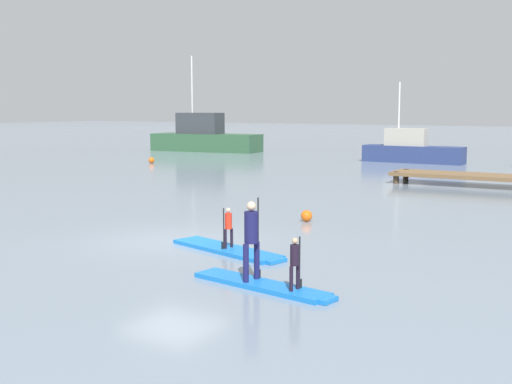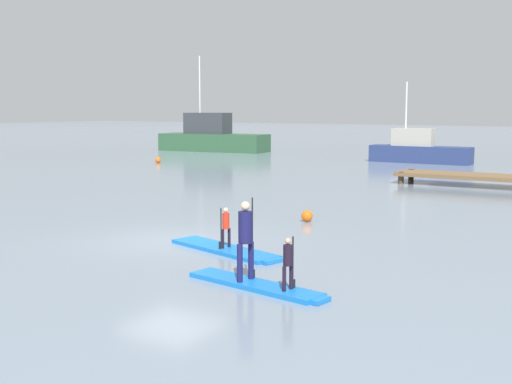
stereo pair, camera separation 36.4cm
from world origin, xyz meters
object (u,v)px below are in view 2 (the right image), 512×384
paddler_child_solo (225,226)px  mooring_buoy_mid (307,216)px  fishing_boat_white_large (212,138)px  fishing_boat_green_midground (419,150)px  paddleboard_far (257,285)px  paddler_child_front (288,261)px  mooring_buoy_near (158,160)px  paddler_adult (246,235)px  paddleboard_near (226,249)px

paddler_child_solo → mooring_buoy_mid: size_ratio=2.81×
fishing_boat_white_large → fishing_boat_green_midground: 18.74m
paddleboard_far → fishing_boat_green_midground: 32.46m
fishing_boat_green_midground → paddler_child_front: bearing=-77.0°
mooring_buoy_near → paddler_adult: bearing=-46.8°
paddler_adult → mooring_buoy_mid: (-2.35, 7.48, -0.87)m
paddleboard_far → mooring_buoy_near: size_ratio=8.67×
paddleboard_far → fishing_boat_green_midground: size_ratio=0.51×
paddler_child_solo → paddler_child_front: bearing=-38.8°
fishing_boat_white_large → mooring_buoy_mid: bearing=-49.8°
paddler_child_front → paddleboard_far: bearing=171.1°
paddler_adult → mooring_buoy_near: size_ratio=4.37×
paddler_child_solo → fishing_boat_white_large: size_ratio=0.11×
paddler_child_solo → mooring_buoy_near: bearing=133.4°
paddleboard_far → mooring_buoy_mid: size_ratio=9.15×
paddler_child_front → mooring_buoy_near: 31.72m
paddleboard_near → mooring_buoy_mid: mooring_buoy_mid is taller
paddler_child_front → mooring_buoy_mid: size_ratio=2.82×
paddleboard_far → paddler_child_front: size_ratio=3.24×
paddler_child_solo → paddler_child_front: size_ratio=1.00×
paddler_child_front → mooring_buoy_mid: (-3.46, 7.67, -0.50)m
paddleboard_near → paddler_adult: paddler_adult is taller
fishing_boat_white_large → mooring_buoy_near: size_ratio=24.39×
mooring_buoy_near → mooring_buoy_mid: mooring_buoy_near is taller
paddleboard_near → paddler_adult: 3.40m
paddler_adult → fishing_boat_white_large: size_ratio=0.18×
paddleboard_near → paddler_child_solo: bearing=-62.6°
fishing_boat_white_large → fishing_boat_green_midground: fishing_boat_white_large is taller
paddler_child_solo → paddleboard_far: paddler_child_solo is taller
paddler_child_front → mooring_buoy_near: size_ratio=2.67×
paddler_child_solo → mooring_buoy_near: size_ratio=2.66×
paddleboard_near → paddler_child_front: bearing=-38.9°
paddler_child_front → fishing_boat_green_midground: 32.74m
mooring_buoy_near → mooring_buoy_mid: (18.74, -14.99, -0.01)m
paddleboard_far → fishing_boat_white_large: bearing=126.3°
paddleboard_far → mooring_buoy_near: (-21.40, 22.53, 0.15)m
paddleboard_near → paddler_child_solo: 0.63m
paddleboard_near → fishing_boat_green_midground: (-4.11, 29.28, 0.78)m
paddleboard_near → mooring_buoy_mid: size_ratio=9.87×
paddler_child_front → fishing_boat_green_midground: fishing_boat_green_midground is taller
paddleboard_far → mooring_buoy_mid: 8.00m
paddler_child_solo → mooring_buoy_near: 27.59m
mooring_buoy_near → mooring_buoy_mid: size_ratio=1.06×
paddler_adult → fishing_boat_green_midground: (-6.26, 31.72, -0.23)m
paddler_adult → mooring_buoy_near: 30.83m
paddler_child_solo → fishing_boat_green_midground: (-4.12, 29.29, 0.15)m
paddleboard_near → mooring_buoy_near: bearing=133.4°
paddleboard_near → paddler_child_solo: (0.01, -0.02, 0.63)m
paddler_child_front → paddler_child_solo: bearing=141.2°
paddler_child_front → fishing_boat_white_large: bearing=127.1°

